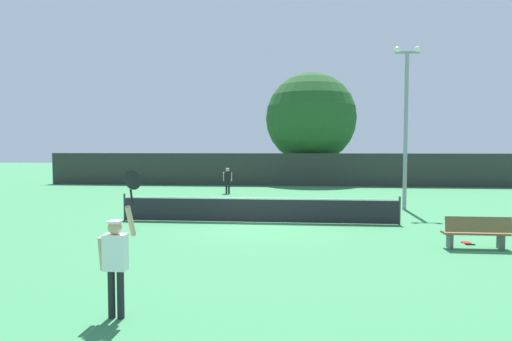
{
  "coord_description": "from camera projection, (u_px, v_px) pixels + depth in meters",
  "views": [
    {
      "loc": [
        1.39,
        -16.12,
        2.89
      ],
      "look_at": [
        -0.48,
        4.44,
        1.77
      ],
      "focal_mm": 29.67,
      "sensor_mm": 36.0,
      "label": 1
    }
  ],
  "objects": [
    {
      "name": "spare_racket",
      "position": [
        466.0,
        242.0,
        12.83
      ],
      "size": [
        0.28,
        0.52,
        0.04
      ],
      "color": "black",
      "rests_on": "ground"
    },
    {
      "name": "player_receiving",
      "position": [
        228.0,
        178.0,
        26.61
      ],
      "size": [
        0.57,
        0.24,
        1.6
      ],
      "rotation": [
        0.0,
        0.0,
        3.14
      ],
      "color": "black",
      "rests_on": "ground"
    },
    {
      "name": "courtside_bench",
      "position": [
        476.0,
        232.0,
        12.01
      ],
      "size": [
        1.8,
        0.44,
        0.95
      ],
      "color": "brown",
      "rests_on": "ground"
    },
    {
      "name": "player_serving",
      "position": [
        116.0,
        254.0,
        7.13
      ],
      "size": [
        0.67,
        0.4,
        2.52
      ],
      "color": "white",
      "rests_on": "ground"
    },
    {
      "name": "tennis_ball",
      "position": [
        326.0,
        222.0,
        16.27
      ],
      "size": [
        0.07,
        0.07,
        0.07
      ],
      "primitive_type": "sphere",
      "color": "#CCE033",
      "rests_on": "ground"
    },
    {
      "name": "ground_plane",
      "position": [
        258.0,
        223.0,
        16.31
      ],
      "size": [
        120.0,
        120.0,
        0.0
      ],
      "primitive_type": "plane",
      "color": "#387F4C"
    },
    {
      "name": "perimeter_fence",
      "position": [
        276.0,
        170.0,
        31.98
      ],
      "size": [
        35.52,
        0.12,
        2.46
      ],
      "primitive_type": "cube",
      "color": "#2D332D",
      "rests_on": "ground"
    },
    {
      "name": "parked_car_far",
      "position": [
        390.0,
        171.0,
        38.67
      ],
      "size": [
        2.42,
        4.41,
        1.69
      ],
      "rotation": [
        0.0,
        0.0,
        0.13
      ],
      "color": "white",
      "rests_on": "ground"
    },
    {
      "name": "tennis_net",
      "position": [
        258.0,
        209.0,
        16.28
      ],
      "size": [
        10.72,
        0.08,
        1.07
      ],
      "color": "#232328",
      "rests_on": "ground"
    },
    {
      "name": "light_pole",
      "position": [
        406.0,
        117.0,
        19.51
      ],
      "size": [
        1.18,
        0.28,
        7.52
      ],
      "color": "gray",
      "rests_on": "ground"
    },
    {
      "name": "parked_car_mid",
      "position": [
        303.0,
        171.0,
        38.34
      ],
      "size": [
        2.09,
        4.28,
        1.69
      ],
      "rotation": [
        0.0,
        0.0,
        -0.04
      ],
      "color": "black",
      "rests_on": "ground"
    },
    {
      "name": "large_tree",
      "position": [
        311.0,
        118.0,
        34.93
      ],
      "size": [
        7.46,
        7.46,
        9.04
      ],
      "color": "brown",
      "rests_on": "ground"
    },
    {
      "name": "parked_car_near",
      "position": [
        192.0,
        169.0,
        41.14
      ],
      "size": [
        2.01,
        4.25,
        1.69
      ],
      "rotation": [
        0.0,
        0.0,
        0.03
      ],
      "color": "red",
      "rests_on": "ground"
    }
  ]
}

